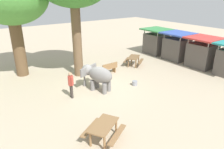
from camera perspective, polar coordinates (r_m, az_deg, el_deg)
ground_plane at (r=14.05m, az=-3.63°, el=-3.60°), size 60.00×60.00×0.00m
elephant at (r=13.39m, az=-4.03°, el=-0.15°), size 2.30×1.80×1.60m
person_handler at (r=12.62m, az=-11.12°, el=-2.29°), size 0.51×0.32×1.62m
wooden_bench at (r=16.21m, az=-0.75°, el=1.76°), size 0.47×1.42×0.88m
picnic_table_near at (r=9.18m, az=-2.27°, el=-14.34°), size 2.04×2.04×0.78m
picnic_table_far at (r=18.16m, az=5.91°, el=4.24°), size 2.08×2.09×0.78m
market_stall_green at (r=22.15m, az=11.84°, el=8.55°), size 2.50×2.50×2.52m
market_stall_blue at (r=20.53m, az=17.14°, el=7.03°), size 2.50×2.50×2.52m
market_stall_red at (r=19.13m, az=23.25°, el=5.20°), size 2.50×2.50×2.52m
feed_bucket at (r=14.39m, az=6.20°, el=-2.36°), size 0.36×0.36×0.32m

